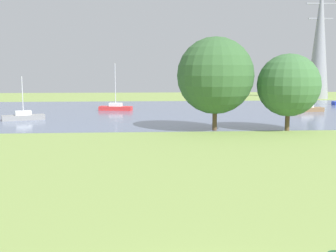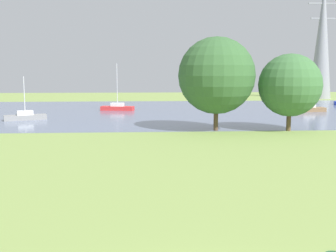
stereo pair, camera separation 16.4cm
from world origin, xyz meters
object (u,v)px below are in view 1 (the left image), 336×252
Objects in this scene: tree_east_near at (215,76)px; tree_east_far at (289,85)px; sailboat_gray at (23,116)px; electricity_pylon at (320,40)px; sailboat_red at (116,107)px; sailboat_brown at (306,109)px.

tree_east_far is (7.06, -0.56, -0.92)m from tree_east_near.
tree_east_far reaches higher than sailboat_gray.
sailboat_gray is 23.80m from tree_east_near.
sailboat_gray is at bearing -145.58° from electricity_pylon.
sailboat_gray is 30.28m from tree_east_far.
electricity_pylon is (40.90, 23.72, 11.70)m from sailboat_red.
tree_east_near is 0.37× the size of electricity_pylon.
electricity_pylon reaches higher than tree_east_far.
tree_east_far is at bearing -116.80° from electricity_pylon.
sailboat_red is at bearing 47.88° from sailboat_gray.
sailboat_red is at bearing -149.89° from electricity_pylon.
sailboat_red is 15.26m from sailboat_gray.
sailboat_brown is at bearing -7.63° from sailboat_red.
tree_east_far is (17.85, -21.91, 3.97)m from sailboat_red.
sailboat_red is 0.76× the size of tree_east_near.
sailboat_brown is at bearing 11.54° from sailboat_gray.
electricity_pylon is (23.05, 45.63, 7.74)m from tree_east_far.
tree_east_near reaches higher than sailboat_gray.
sailboat_red is (-27.28, 3.66, 0.02)m from sailboat_brown.
sailboat_brown is 0.57× the size of tree_east_near.
sailboat_gray is at bearing -168.46° from sailboat_brown.
sailboat_brown is at bearing 47.01° from tree_east_near.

